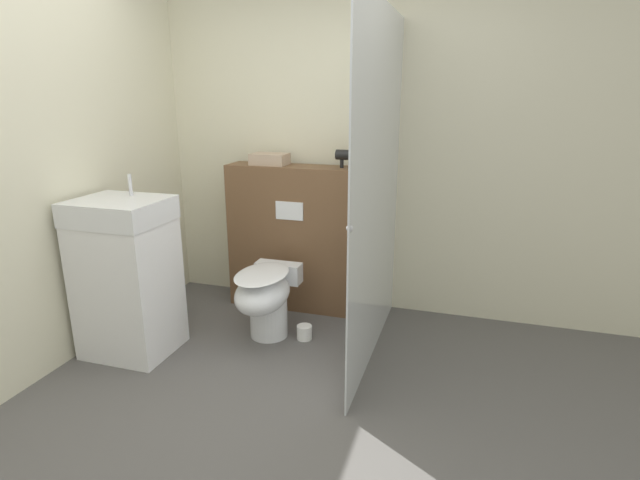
# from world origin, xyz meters

# --- Properties ---
(ground_plane) EXTENTS (12.00, 12.00, 0.00)m
(ground_plane) POSITION_xyz_m (0.00, 0.00, 0.00)
(ground_plane) COLOR #565451
(wall_back) EXTENTS (8.00, 0.06, 2.50)m
(wall_back) POSITION_xyz_m (0.00, 1.88, 1.25)
(wall_back) COLOR beige
(wall_back) RESTS_ON ground_plane
(partition_panel) EXTENTS (1.08, 0.28, 1.16)m
(partition_panel) POSITION_xyz_m (-0.22, 1.67, 0.58)
(partition_panel) COLOR brown
(partition_panel) RESTS_ON ground_plane
(shower_glass) EXTENTS (0.04, 1.51, 2.20)m
(shower_glass) POSITION_xyz_m (0.54, 1.10, 1.10)
(shower_glass) COLOR silver
(shower_glass) RESTS_ON ground_plane
(toilet) EXTENTS (0.35, 0.63, 0.52)m
(toilet) POSITION_xyz_m (-0.23, 1.06, 0.32)
(toilet) COLOR white
(toilet) RESTS_ON ground_plane
(sink_vanity) EXTENTS (0.57, 0.49, 1.19)m
(sink_vanity) POSITION_xyz_m (-1.03, 0.63, 0.53)
(sink_vanity) COLOR white
(sink_vanity) RESTS_ON ground_plane
(hair_drier) EXTENTS (0.17, 0.08, 0.13)m
(hair_drier) POSITION_xyz_m (0.19, 1.67, 1.25)
(hair_drier) COLOR black
(hair_drier) RESTS_ON partition_panel
(folded_towel) EXTENTS (0.27, 0.19, 0.09)m
(folded_towel) POSITION_xyz_m (-0.42, 1.67, 1.20)
(folded_towel) COLOR tan
(folded_towel) RESTS_ON partition_panel
(spare_toilet_roll) EXTENTS (0.11, 0.11, 0.10)m
(spare_toilet_roll) POSITION_xyz_m (0.04, 1.12, 0.05)
(spare_toilet_roll) COLOR white
(spare_toilet_roll) RESTS_ON ground_plane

